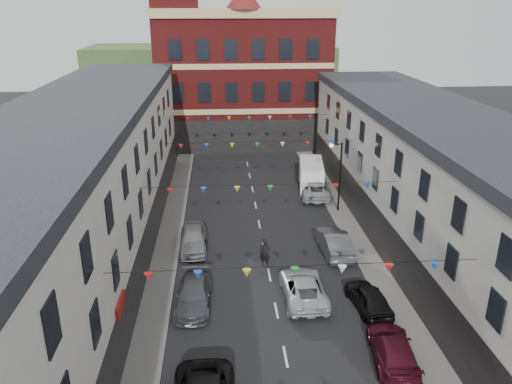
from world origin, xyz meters
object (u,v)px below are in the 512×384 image
object	(u,v)px
car_right_f	(315,189)
street_lamp	(337,168)
car_right_c	(393,350)
white_van	(311,175)
pedestrian	(265,253)
moving_car	(303,287)
car_right_d	(369,298)
car_left_e	(193,239)
car_right_e	(334,242)
car_left_d	(194,295)

from	to	relation	value
car_right_f	street_lamp	bearing A→B (deg)	111.30
car_right_c	white_van	bearing A→B (deg)	-84.34
pedestrian	moving_car	bearing A→B (deg)	-44.88
car_right_d	moving_car	distance (m)	3.79
white_van	street_lamp	bearing A→B (deg)	-73.40
car_right_d	moving_car	world-z (taller)	moving_car
street_lamp	white_van	bearing A→B (deg)	98.71
car_left_e	white_van	bearing A→B (deg)	46.98
car_right_c	car_right_f	xyz separation A→B (m)	(0.38, 22.45, 0.05)
white_van	pedestrian	world-z (taller)	white_van
street_lamp	car_right_f	world-z (taller)	street_lamp
car_right_c	moving_car	world-z (taller)	moving_car
car_right_e	white_van	distance (m)	13.43
car_left_e	car_right_d	bearing A→B (deg)	-40.43
car_left_e	pedestrian	bearing A→B (deg)	-32.65
car_left_d	car_right_f	distance (m)	19.66
car_right_c	moving_car	xyz separation A→B (m)	(-3.40, 5.94, 0.03)
street_lamp	car_right_c	bearing A→B (deg)	-94.36
car_left_d	car_left_e	world-z (taller)	car_left_e
street_lamp	car_left_e	size ratio (longest dim) A/B	1.27
street_lamp	white_van	xyz separation A→B (m)	(-0.95, 6.20, -2.69)
street_lamp	car_right_d	xyz separation A→B (m)	(-1.29, -14.15, -3.20)
car_right_d	white_van	distance (m)	20.36
car_left_d	car_right_c	bearing A→B (deg)	-27.79
car_right_d	moving_car	size ratio (longest dim) A/B	0.79
pedestrian	car_left_e	bearing A→B (deg)	168.86
moving_car	pedestrian	distance (m)	4.42
car_left_d	pedestrian	bearing A→B (deg)	45.54
car_right_e	car_right_f	bearing A→B (deg)	-96.51
car_left_d	car_right_c	world-z (taller)	car_left_d
street_lamp	car_right_e	world-z (taller)	street_lamp
white_van	pedestrian	distance (m)	16.08
white_van	car_right_e	bearing A→B (deg)	-85.58
car_left_e	white_van	size ratio (longest dim) A/B	0.86
car_left_e	car_right_c	bearing A→B (deg)	-53.41
car_left_d	car_right_d	size ratio (longest dim) A/B	1.17
car_left_e	car_right_c	distance (m)	16.37
white_van	car_left_d	bearing A→B (deg)	-110.20
car_right_c	car_right_f	size ratio (longest dim) A/B	0.89
car_left_e	car_right_c	world-z (taller)	car_left_e
car_left_e	white_van	xyz separation A→B (m)	(10.63, 12.10, 0.41)
moving_car	white_van	xyz separation A→B (m)	(3.88, 19.00, 0.49)
car_right_d	car_left_d	bearing A→B (deg)	-12.71
car_right_e	car_right_f	distance (m)	10.93
car_left_e	moving_car	world-z (taller)	car_left_e
car_left_d	moving_car	xyz separation A→B (m)	(6.42, 0.30, 0.02)
car_left_d	car_left_e	size ratio (longest dim) A/B	1.02
car_right_f	white_van	xyz separation A→B (m)	(0.10, 2.49, 0.47)
car_right_d	car_right_e	distance (m)	6.96
car_left_d	white_van	distance (m)	21.88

